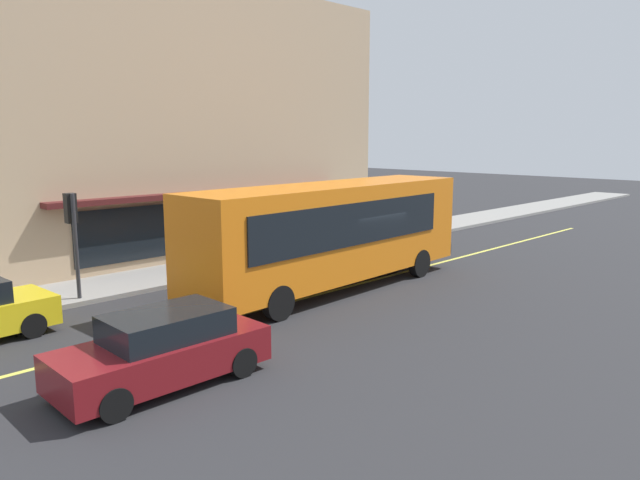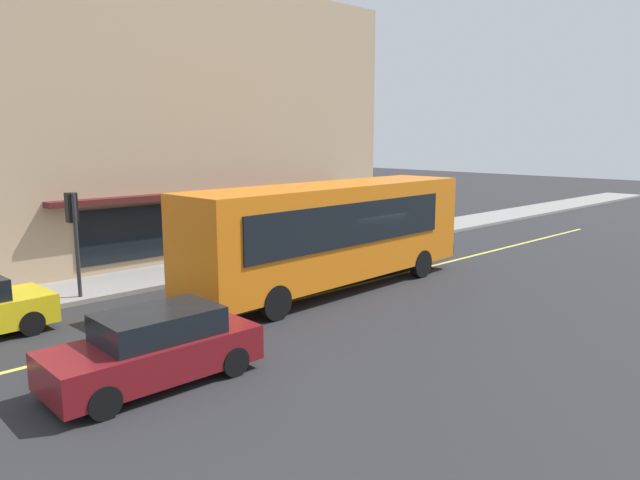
% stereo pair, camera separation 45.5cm
% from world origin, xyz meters
% --- Properties ---
extents(ground, '(120.00, 120.00, 0.00)m').
position_xyz_m(ground, '(0.00, 0.00, 0.00)').
color(ground, '#28282B').
extents(sidewalk, '(80.00, 2.91, 0.15)m').
position_xyz_m(sidewalk, '(0.00, 5.51, 0.07)').
color(sidewalk, gray).
rests_on(sidewalk, ground).
extents(lane_centre_stripe, '(36.00, 0.16, 0.01)m').
position_xyz_m(lane_centre_stripe, '(0.00, 0.00, 0.00)').
color(lane_centre_stripe, '#D8D14C').
rests_on(lane_centre_stripe, ground).
extents(storefront_building, '(19.33, 11.12, 11.19)m').
position_xyz_m(storefront_building, '(-1.08, 12.21, 5.59)').
color(storefront_building, tan).
rests_on(storefront_building, ground).
extents(bus, '(11.23, 3.01, 3.50)m').
position_xyz_m(bus, '(-1.09, 0.16, 1.99)').
color(bus, orange).
rests_on(bus, ground).
extents(traffic_light, '(0.30, 0.52, 3.20)m').
position_xyz_m(traffic_light, '(-7.77, 4.63, 2.53)').
color(traffic_light, '#2D2D33').
rests_on(traffic_light, sidewalk).
extents(car_silver, '(4.32, 1.91, 1.52)m').
position_xyz_m(car_silver, '(1.67, 3.03, 0.74)').
color(car_silver, '#B7BABF').
rests_on(car_silver, ground).
extents(car_maroon, '(4.30, 1.87, 1.52)m').
position_xyz_m(car_maroon, '(-9.06, -2.73, 0.74)').
color(car_maroon, maroon).
rests_on(car_maroon, ground).
extents(pedestrian_at_corner, '(0.34, 0.34, 1.83)m').
position_xyz_m(pedestrian_at_corner, '(3.65, 5.65, 1.26)').
color(pedestrian_at_corner, black).
rests_on(pedestrian_at_corner, sidewalk).
extents(pedestrian_by_curb, '(0.34, 0.34, 1.80)m').
position_xyz_m(pedestrian_by_curb, '(2.09, 4.46, 1.24)').
color(pedestrian_by_curb, black).
rests_on(pedestrian_by_curb, sidewalk).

